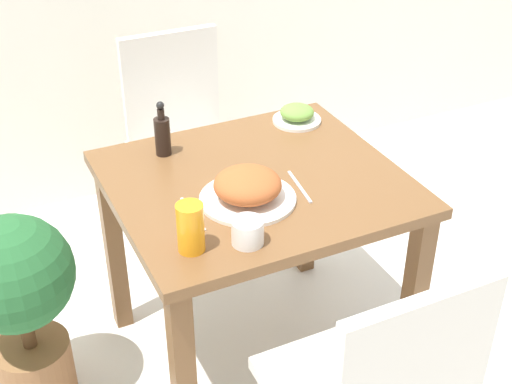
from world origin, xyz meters
TOP-DOWN VIEW (x-y plane):
  - ground_plane at (0.00, 0.00)m, footprint 16.00×16.00m
  - dining_table at (0.00, 0.00)m, footprint 0.88×0.80m
  - chair_far at (0.03, 0.74)m, footprint 0.42×0.42m
  - food_plate at (-0.08, -0.10)m, footprint 0.28×0.28m
  - side_plate at (0.30, 0.29)m, footprint 0.17×0.17m
  - drink_cup at (-0.16, -0.29)m, footprint 0.09×0.09m
  - juice_glass at (-0.31, -0.26)m, footprint 0.07×0.07m
  - sauce_bottle at (-0.20, 0.27)m, footprint 0.05×0.05m
  - fork_utensil at (-0.25, -0.10)m, footprint 0.01×0.18m
  - spoon_utensil at (0.10, -0.10)m, footprint 0.03×0.19m
  - potted_plant_left at (-0.74, 0.11)m, footprint 0.36×0.36m

SIDE VIEW (x-z plane):
  - ground_plane at x=0.00m, z-range 0.00..0.00m
  - potted_plant_left at x=-0.74m, z-range 0.08..0.78m
  - chair_far at x=0.03m, z-range 0.06..0.97m
  - dining_table at x=0.00m, z-range 0.24..0.96m
  - fork_utensil at x=-0.25m, z-range 0.72..0.73m
  - spoon_utensil at x=0.10m, z-range 0.72..0.73m
  - side_plate at x=0.30m, z-range 0.72..0.78m
  - drink_cup at x=-0.16m, z-range 0.72..0.79m
  - food_plate at x=-0.08m, z-range 0.72..0.81m
  - juice_glass at x=-0.31m, z-range 0.72..0.86m
  - sauce_bottle at x=-0.20m, z-range 0.70..0.89m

